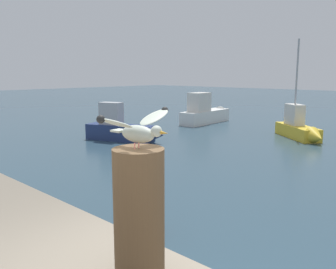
% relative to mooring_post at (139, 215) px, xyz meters
% --- Properties ---
extents(mooring_post, '(0.30, 0.30, 0.79)m').
position_rel_mooring_post_xyz_m(mooring_post, '(0.00, 0.00, 0.00)').
color(mooring_post, '#4C3823').
rests_on(mooring_post, harbor_quay).
extents(seagull, '(0.39, 0.58, 0.22)m').
position_rel_mooring_post_xyz_m(seagull, '(0.00, 0.00, 0.51)').
color(seagull, '#C66B60').
rests_on(seagull, mooring_post).
extents(boat_white, '(1.22, 4.43, 1.84)m').
position_rel_mooring_post_xyz_m(boat_white, '(-11.04, 15.47, -1.48)').
color(boat_white, silver).
rests_on(boat_white, ground_plane).
extents(boat_navy, '(3.66, 1.92, 1.64)m').
position_rel_mooring_post_xyz_m(boat_navy, '(-10.24, 8.47, -1.57)').
color(boat_navy, navy).
rests_on(boat_navy, ground_plane).
extents(boat_yellow, '(3.09, 2.70, 4.45)m').
position_rel_mooring_post_xyz_m(boat_yellow, '(-4.92, 14.12, -1.60)').
color(boat_yellow, yellow).
rests_on(boat_yellow, ground_plane).
extents(channel_buoy, '(0.56, 0.56, 1.33)m').
position_rel_mooring_post_xyz_m(channel_buoy, '(-3.01, 2.85, -1.59)').
color(channel_buoy, red).
rests_on(channel_buoy, ground_plane).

